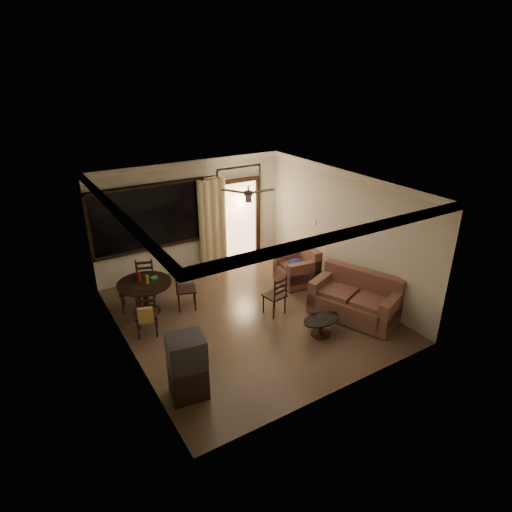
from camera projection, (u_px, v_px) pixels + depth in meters
ground at (249, 315)px, 9.08m from camera, size 5.50×5.50×0.00m
room_shell at (232, 206)px, 10.00m from camera, size 5.50×6.70×5.50m
dining_table at (145, 289)px, 8.97m from camera, size 1.13×1.13×0.93m
dining_chair_west at (132, 298)px, 9.18m from camera, size 0.53×0.53×0.95m
dining_chair_east at (186, 296)px, 9.24m from camera, size 0.53×0.53×0.95m
dining_chair_south at (147, 320)px, 8.32m from camera, size 0.53×0.57×0.95m
dining_chair_north at (147, 283)px, 9.78m from camera, size 0.53×0.53×0.95m
tv_cabinet at (187, 367)px, 6.66m from camera, size 0.64×0.59×1.08m
sofa at (356, 300)px, 8.91m from camera, size 1.50×1.96×0.93m
armchair at (299, 269)px, 10.31m from camera, size 0.95×0.95×0.86m
coffee_table at (321, 324)px, 8.32m from camera, size 0.80×0.48×0.35m
side_chair at (275, 302)px, 9.02m from camera, size 0.46×0.46×0.90m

